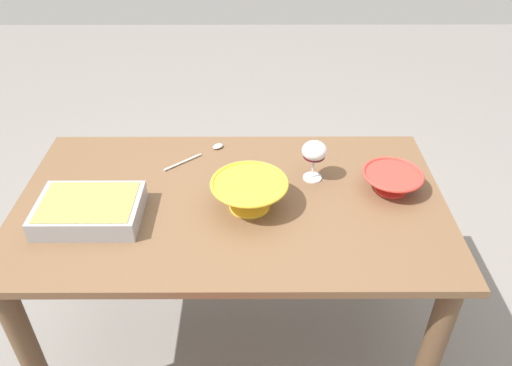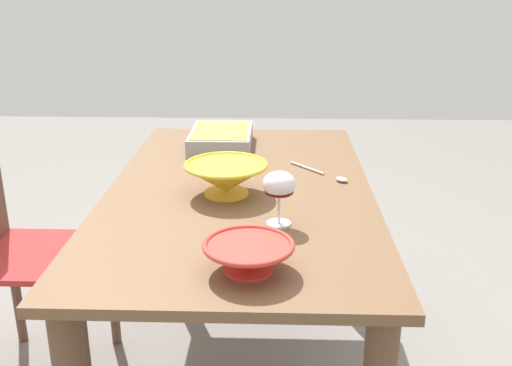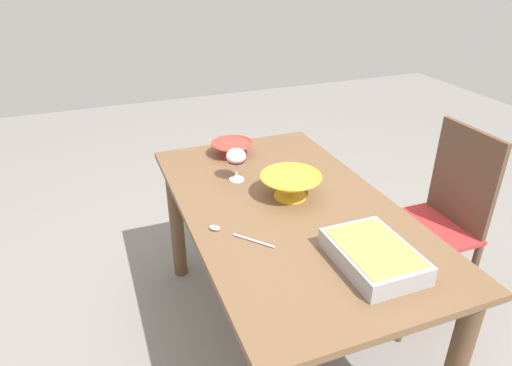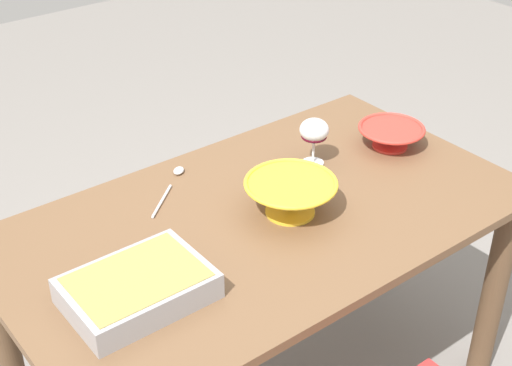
# 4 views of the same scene
# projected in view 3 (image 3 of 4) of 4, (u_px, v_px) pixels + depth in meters

# --- Properties ---
(ground_plane) EXTENTS (8.00, 8.00, 0.00)m
(ground_plane) POSITION_uv_depth(u_px,v_px,m) (283.00, 337.00, 2.19)
(ground_plane) COLOR gray
(dining_table) EXTENTS (1.46, 0.83, 0.74)m
(dining_table) POSITION_uv_depth(u_px,v_px,m) (287.00, 233.00, 1.91)
(dining_table) COLOR brown
(dining_table) RESTS_ON ground_plane
(chair) EXTENTS (0.39, 0.41, 0.96)m
(chair) POSITION_uv_depth(u_px,v_px,m) (438.00, 218.00, 2.17)
(chair) COLOR #B22D2D
(chair) RESTS_ON ground_plane
(wine_glass) EXTENTS (0.09, 0.09, 0.15)m
(wine_glass) POSITION_uv_depth(u_px,v_px,m) (236.00, 158.00, 2.00)
(wine_glass) COLOR white
(wine_glass) RESTS_ON dining_table
(casserole_dish) EXTENTS (0.33, 0.23, 0.07)m
(casserole_dish) POSITION_uv_depth(u_px,v_px,m) (374.00, 255.00, 1.49)
(casserole_dish) COLOR #99999E
(casserole_dish) RESTS_ON dining_table
(mixing_bowl) EXTENTS (0.21, 0.21, 0.07)m
(mixing_bowl) POSITION_uv_depth(u_px,v_px,m) (232.00, 148.00, 2.27)
(mixing_bowl) COLOR red
(mixing_bowl) RESTS_ON dining_table
(small_bowl) EXTENTS (0.26, 0.26, 0.10)m
(small_bowl) POSITION_uv_depth(u_px,v_px,m) (291.00, 185.00, 1.88)
(small_bowl) COLOR yellow
(small_bowl) RESTS_ON dining_table
(serving_spoon) EXTENTS (0.22, 0.19, 0.01)m
(serving_spoon) POSITION_uv_depth(u_px,v_px,m) (228.00, 232.00, 1.66)
(serving_spoon) COLOR silver
(serving_spoon) RESTS_ON dining_table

